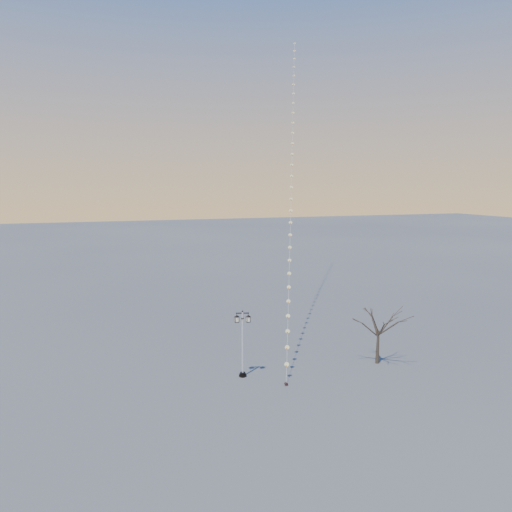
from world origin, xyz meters
name	(u,v)px	position (x,y,z in m)	size (l,w,h in m)	color
ground	(302,385)	(0.00, 0.00, 0.00)	(300.00, 300.00, 0.00)	#555657
street_lamp	(243,340)	(-3.25, 2.53, 2.53)	(1.13, 0.62, 4.57)	black
bare_tree	(379,322)	(6.66, 1.63, 3.10)	(2.70, 2.70, 4.47)	#3D3227
kite_train	(292,156)	(5.97, 16.19, 15.63)	(14.58, 32.41, 31.45)	#311B18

